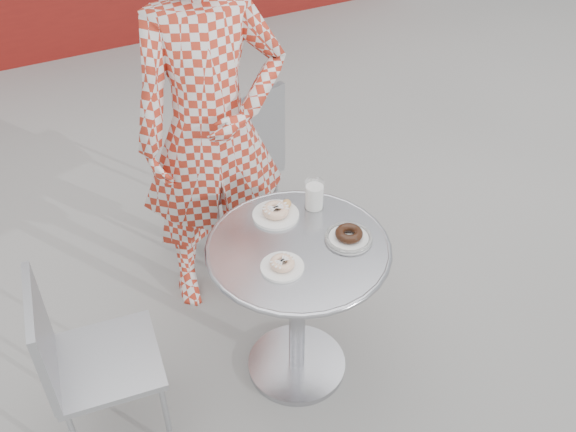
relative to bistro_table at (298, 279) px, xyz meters
name	(u,v)px	position (x,y,z in m)	size (l,w,h in m)	color
ground	(292,374)	(-0.04, -0.03, -0.53)	(60.00, 60.00, 0.00)	#989591
bistro_table	(298,279)	(0.00, 0.00, 0.00)	(0.69, 0.69, 0.70)	silver
chair_far	(226,198)	(0.07, 0.90, -0.24)	(0.55, 0.55, 0.92)	#A4A6AB
chair_left	(111,389)	(-0.76, 0.06, -0.28)	(0.42, 0.42, 0.79)	#A4A6AB
seated_person	(212,130)	(-0.08, 0.61, 0.35)	(0.64, 0.42, 1.76)	red
plate_far	(276,212)	(0.01, 0.19, 0.19)	(0.18, 0.18, 0.05)	white
plate_near	(282,265)	(-0.11, -0.08, 0.19)	(0.15, 0.15, 0.04)	white
plate_checker	(349,236)	(0.18, -0.05, 0.18)	(0.18, 0.18, 0.05)	white
milk_cup	(314,196)	(0.16, 0.17, 0.23)	(0.08, 0.08, 0.12)	white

